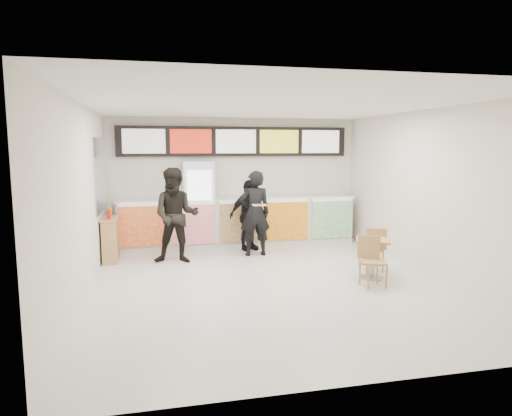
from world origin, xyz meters
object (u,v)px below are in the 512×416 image
object	(u,v)px
service_counter	(238,221)
condiment_ledge	(111,239)
drinks_fridge	(198,204)
customer_main	(255,213)
customer_left	(176,216)
customer_mid	(248,215)
cafe_table	(372,251)

from	to	relation	value
service_counter	condiment_ledge	xyz separation A→B (m)	(-2.82, -0.91, -0.12)
drinks_fridge	condiment_ledge	distance (m)	2.17
customer_main	customer_left	distance (m)	1.69
customer_left	customer_mid	size ratio (longest dim) A/B	1.20
service_counter	condiment_ledge	world-z (taller)	service_counter
service_counter	customer_main	bearing A→B (deg)	-81.34
service_counter	condiment_ledge	bearing A→B (deg)	-162.09
service_counter	cafe_table	distance (m)	3.70
condiment_ledge	service_counter	bearing A→B (deg)	17.91
cafe_table	customer_left	bearing A→B (deg)	175.32
customer_main	condiment_ledge	distance (m)	3.02
customer_main	cafe_table	xyz separation A→B (m)	(1.66, -2.15, -0.42)
customer_mid	cafe_table	distance (m)	3.19
customer_main	condiment_ledge	world-z (taller)	customer_main
condiment_ledge	customer_left	bearing A→B (deg)	-17.76
condiment_ledge	drinks_fridge	bearing A→B (deg)	26.20
customer_left	cafe_table	bearing A→B (deg)	-19.54
customer_main	condiment_ledge	xyz separation A→B (m)	(-2.98, 0.16, -0.46)
customer_main	customer_left	bearing A→B (deg)	7.46
customer_left	cafe_table	world-z (taller)	customer_left
service_counter	customer_mid	world-z (taller)	customer_mid
drinks_fridge	customer_left	xyz separation A→B (m)	(-0.57, -1.35, -0.04)
customer_left	cafe_table	size ratio (longest dim) A/B	1.30
drinks_fridge	service_counter	bearing A→B (deg)	-0.99
condiment_ledge	cafe_table	bearing A→B (deg)	-26.45
cafe_table	condiment_ledge	bearing A→B (deg)	178.44
customer_left	customer_mid	xyz separation A→B (m)	(1.63, 0.79, -0.16)
drinks_fridge	customer_main	distance (m)	1.55
service_counter	drinks_fridge	size ratio (longest dim) A/B	2.78
customer_main	cafe_table	bearing A→B (deg)	126.32
service_counter	customer_mid	xyz separation A→B (m)	(0.12, -0.54, 0.23)
drinks_fridge	customer_main	bearing A→B (deg)	-44.74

